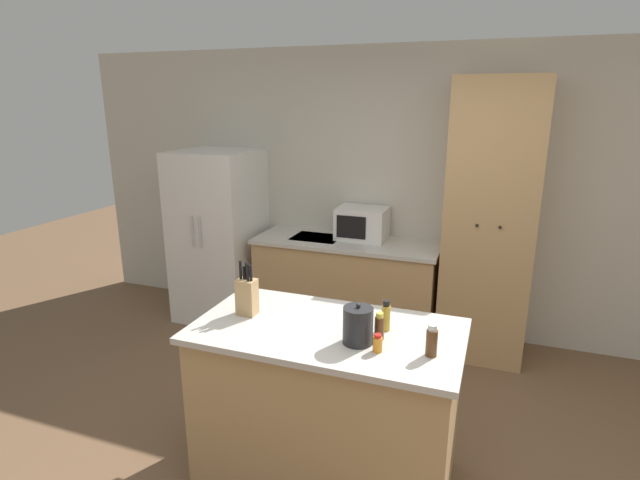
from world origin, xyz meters
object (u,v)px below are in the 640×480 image
Objects in this scene: refrigerator at (219,235)px; spice_bottle_short_red at (379,327)px; spice_bottle_amber_oil at (378,343)px; microwave at (362,223)px; kettle at (358,325)px; spice_bottle_green_herb at (386,317)px; spice_bottle_tall_dark at (432,341)px; knife_block at (247,296)px; pantry_cabinet at (489,223)px.

refrigerator is 11.59× the size of spice_bottle_short_red.
refrigerator is 18.22× the size of spice_bottle_amber_oil.
kettle is at bearing -75.06° from microwave.
microwave is at bearing 109.10° from spice_bottle_green_herb.
knife_block is at bearing 173.25° from spice_bottle_tall_dark.
spice_bottle_short_red is at bearing -72.09° from microwave.
microwave is 1.42× the size of knife_block.
spice_bottle_short_red is at bearing -94.73° from spice_bottle_green_herb.
refrigerator is 2.75m from kettle.
knife_block is 0.83m from spice_bottle_amber_oil.
pantry_cabinet is 1.11m from microwave.
spice_bottle_tall_dark is at bearing -0.80° from kettle.
spice_bottle_tall_dark is (2.34, -1.92, 0.19)m from refrigerator.
spice_bottle_green_herb is at bearing -103.93° from pantry_cabinet.
pantry_cabinet is 2.01m from spice_bottle_tall_dark.
microwave is at bearing 104.94° from kettle.
knife_block is at bearing 170.13° from kettle.
microwave is 2.16m from kettle.
spice_bottle_tall_dark is (1.06, -0.13, -0.04)m from knife_block.
spice_bottle_green_herb is at bearing 4.98° from knife_block.
spice_bottle_green_herb is at bearing 93.73° from spice_bottle_amber_oil.
spice_bottle_green_herb is at bearing 144.04° from spice_bottle_tall_dark.
microwave is at bearing 113.85° from spice_bottle_tall_dark.
microwave is 2.29m from spice_bottle_tall_dark.
refrigerator reaches higher than spice_bottle_tall_dark.
knife_block is 1.47× the size of kettle.
spice_bottle_green_herb is at bearing 85.27° from spice_bottle_short_red.
refrigerator is 2.54m from pantry_cabinet.
pantry_cabinet is at bearing -5.02° from microwave.
knife_block is 0.78m from spice_bottle_short_red.
pantry_cabinet is at bearing 1.79° from refrigerator.
spice_bottle_tall_dark is 0.33m from spice_bottle_green_herb.
refrigerator is at bearing 135.84° from kettle.
refrigerator reaches higher than spice_bottle_amber_oil.
knife_block is (1.28, -1.79, 0.23)m from refrigerator.
refrigerator is 2.21m from knife_block.
spice_bottle_short_red is at bearing -41.64° from refrigerator.
knife_block reaches higher than spice_bottle_short_red.
refrigerator is 2.70m from spice_bottle_green_herb.
spice_bottle_green_herb is at bearing -70.90° from microwave.
knife_block is (-1.24, -1.87, -0.10)m from pantry_cabinet.
spice_bottle_amber_oil is (-0.43, -2.04, -0.17)m from pantry_cabinet.
spice_bottle_short_red is (0.65, -2.01, -0.02)m from microwave.
kettle is at bearing 179.20° from spice_bottle_tall_dark.
spice_bottle_green_herb is (0.01, 0.11, 0.01)m from spice_bottle_short_red.
spice_bottle_short_red is 1.57× the size of spice_bottle_amber_oil.
kettle is (-0.55, -1.99, -0.11)m from pantry_cabinet.
refrigerator reaches higher than spice_bottle_short_red.
pantry_cabinet is 10.73× the size of kettle.
knife_block is at bearing -93.87° from microwave.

